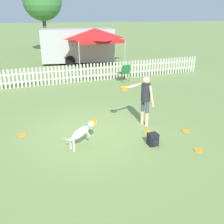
{
  "coord_description": "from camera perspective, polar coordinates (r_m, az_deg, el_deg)",
  "views": [
    {
      "loc": [
        -1.92,
        -6.55,
        3.32
      ],
      "look_at": [
        0.49,
        -0.44,
        0.76
      ],
      "focal_mm": 40.0,
      "sensor_mm": 36.0,
      "label": 1
    }
  ],
  "objects": [
    {
      "name": "equipment_trailer",
      "position": [
        19.04,
        -7.85,
        14.93
      ],
      "size": [
        6.02,
        3.27,
        2.4
      ],
      "rotation": [
        0.0,
        0.0,
        -0.19
      ],
      "color": "#B7B7B7",
      "rests_on": "ground_plane"
    },
    {
      "name": "ground_plane",
      "position": [
        7.59,
        -4.7,
        -4.69
      ],
      "size": [
        240.0,
        240.0,
        0.0
      ],
      "primitive_type": "plane",
      "color": "olive"
    },
    {
      "name": "picket_fence",
      "position": [
        13.07,
        -12.68,
        8.21
      ],
      "size": [
        17.29,
        0.04,
        0.94
      ],
      "color": "beige",
      "rests_on": "ground_plane"
    },
    {
      "name": "frisbee_midfield",
      "position": [
        7.97,
        16.55,
        -4.17
      ],
      "size": [
        0.24,
        0.24,
        0.02
      ],
      "color": "orange",
      "rests_on": "ground_plane"
    },
    {
      "name": "handler_person",
      "position": [
        7.8,
        7.39,
        3.74
      ],
      "size": [
        1.04,
        0.45,
        1.58
      ],
      "rotation": [
        0.0,
        0.0,
        -4.42
      ],
      "color": "beige",
      "rests_on": "ground_plane"
    },
    {
      "name": "frisbee_far_scatter",
      "position": [
        6.99,
        19.2,
        -8.23
      ],
      "size": [
        0.24,
        0.24,
        0.02
      ],
      "color": "orange",
      "rests_on": "ground_plane"
    },
    {
      "name": "canopy_tent_main",
      "position": [
        16.69,
        -3.92,
        17.15
      ],
      "size": [
        2.96,
        2.96,
        2.55
      ],
      "color": "silver",
      "rests_on": "ground_plane"
    },
    {
      "name": "frisbee_near_dog",
      "position": [
        7.66,
        8.14,
        -4.52
      ],
      "size": [
        0.24,
        0.24,
        0.02
      ],
      "color": "orange",
      "rests_on": "ground_plane"
    },
    {
      "name": "frisbee_near_handler",
      "position": [
        7.87,
        -19.95,
        -4.93
      ],
      "size": [
        0.24,
        0.24,
        0.02
      ],
      "color": "orange",
      "rests_on": "ground_plane"
    },
    {
      "name": "folding_chair_center",
      "position": [
        13.25,
        2.89,
        9.22
      ],
      "size": [
        0.61,
        0.63,
        0.92
      ],
      "rotation": [
        0.0,
        0.0,
        3.35
      ],
      "color": "#333338",
      "rests_on": "ground_plane"
    },
    {
      "name": "leaping_dog",
      "position": [
        6.66,
        -6.89,
        -4.54
      ],
      "size": [
        1.02,
        0.46,
        0.71
      ],
      "rotation": [
        0.0,
        0.0,
        -1.28
      ],
      "color": "beige",
      "rests_on": "ground_plane"
    },
    {
      "name": "backpack_on_grass",
      "position": [
        6.89,
        9.34,
        -6.22
      ],
      "size": [
        0.26,
        0.27,
        0.34
      ],
      "color": "black",
      "rests_on": "ground_plane"
    },
    {
      "name": "tree_left_grove",
      "position": [
        24.72,
        -15.66,
        23.27
      ],
      "size": [
        3.39,
        3.39,
        6.2
      ],
      "color": "brown",
      "rests_on": "ground_plane"
    }
  ]
}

